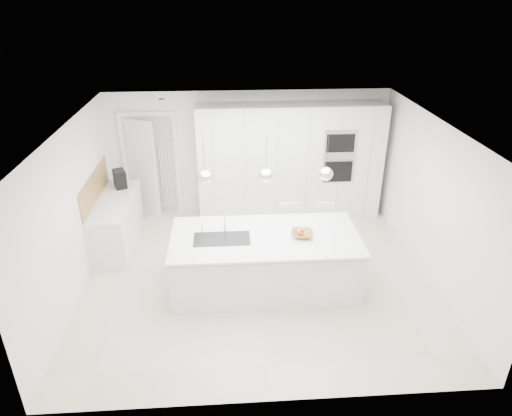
{
  "coord_description": "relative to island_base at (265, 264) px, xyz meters",
  "views": [
    {
      "loc": [
        -0.44,
        -6.19,
        4.31
      ],
      "look_at": [
        0.0,
        0.3,
        1.1
      ],
      "focal_mm": 32.0,
      "sensor_mm": 36.0,
      "label": 1
    }
  ],
  "objects": [
    {
      "name": "doorway_frame",
      "position": [
        -2.05,
        2.77,
        0.59
      ],
      "size": [
        1.11,
        0.08,
        2.13
      ],
      "primitive_type": null,
      "color": "white",
      "rests_on": "floor"
    },
    {
      "name": "apple_a",
      "position": [
        0.52,
        -0.0,
        0.54
      ],
      "size": [
        0.09,
        0.09,
        0.09
      ],
      "primitive_type": "sphere",
      "color": "red",
      "rests_on": "fruit_bowl"
    },
    {
      "name": "left_base_cabinets",
      "position": [
        -2.55,
        1.5,
        0.0
      ],
      "size": [
        0.6,
        1.8,
        0.86
      ],
      "primitive_type": "cube",
      "color": "white",
      "rests_on": "floor"
    },
    {
      "name": "island_tap",
      "position": [
        -0.6,
        0.2,
        0.62
      ],
      "size": [
        0.02,
        0.02,
        0.3
      ],
      "primitive_type": "cylinder",
      "color": "white",
      "rests_on": "island_worktop"
    },
    {
      "name": "hallway_door",
      "position": [
        -2.3,
        2.72,
        0.57
      ],
      "size": [
        0.76,
        0.38,
        2.0
      ],
      "primitive_type": "cube",
      "rotation": [
        0.0,
        0.0,
        -0.44
      ],
      "color": "white",
      "rests_on": "floor"
    },
    {
      "name": "radiator",
      "position": [
        -1.73,
        2.76,
        0.42
      ],
      "size": [
        0.32,
        0.04,
        1.4
      ],
      "primitive_type": null,
      "color": "white",
      "rests_on": "floor"
    },
    {
      "name": "bar_stool_left",
      "position": [
        0.48,
        0.81,
        0.07
      ],
      "size": [
        0.36,
        0.48,
        1.0
      ],
      "primitive_type": null,
      "rotation": [
        0.0,
        0.0,
        0.07
      ],
      "color": "white",
      "rests_on": "floor"
    },
    {
      "name": "oven_stack",
      "position": [
        1.6,
        2.19,
        0.92
      ],
      "size": [
        0.62,
        0.04,
        1.05
      ],
      "primitive_type": null,
      "color": "#A5A5A8",
      "rests_on": "tall_cabinets"
    },
    {
      "name": "island_worktop",
      "position": [
        0.0,
        0.05,
        0.45
      ],
      "size": [
        2.84,
        1.4,
        0.04
      ],
      "primitive_type": "cube",
      "color": "white",
      "rests_on": "island_base"
    },
    {
      "name": "banana_bunch",
      "position": [
        0.57,
        -0.03,
        0.59
      ],
      "size": [
        0.24,
        0.17,
        0.21
      ],
      "primitive_type": "torus",
      "rotation": [
        1.22,
        0.0,
        0.35
      ],
      "color": "yellow",
      "rests_on": "fruit_bowl"
    },
    {
      "name": "pendant_right",
      "position": [
        0.85,
        -0.0,
        1.47
      ],
      "size": [
        0.2,
        0.2,
        0.2
      ],
      "primitive_type": "sphere",
      "color": "white",
      "rests_on": "ceiling"
    },
    {
      "name": "pendant_left",
      "position": [
        -0.85,
        -0.0,
        1.47
      ],
      "size": [
        0.2,
        0.2,
        0.2
      ],
      "primitive_type": "sphere",
      "color": "white",
      "rests_on": "ceiling"
    },
    {
      "name": "oak_backsplash",
      "position": [
        -2.84,
        1.5,
        0.72
      ],
      "size": [
        0.02,
        1.8,
        0.5
      ],
      "primitive_type": "cube",
      "color": "#AC8040",
      "rests_on": "wall_left"
    },
    {
      "name": "apple_b",
      "position": [
        0.5,
        0.02,
        0.54
      ],
      "size": [
        0.07,
        0.07,
        0.07
      ],
      "primitive_type": "sphere",
      "color": "red",
      "rests_on": "fruit_bowl"
    },
    {
      "name": "bar_stool_right",
      "position": [
        1.09,
        0.79,
        0.07
      ],
      "size": [
        0.37,
        0.49,
        1.01
      ],
      "primitive_type": null,
      "rotation": [
        0.0,
        0.0,
        -0.09
      ],
      "color": "white",
      "rests_on": "floor"
    },
    {
      "name": "wall_left",
      "position": [
        -2.85,
        0.3,
        0.82
      ],
      "size": [
        0.0,
        5.0,
        5.0
      ],
      "primitive_type": "plane",
      "rotation": [
        1.57,
        0.0,
        1.57
      ],
      "color": "white",
      "rests_on": "ground"
    },
    {
      "name": "floor",
      "position": [
        -0.1,
        0.3,
        -0.43
      ],
      "size": [
        5.5,
        5.5,
        0.0
      ],
      "primitive_type": "plane",
      "color": "beige",
      "rests_on": "ground"
    },
    {
      "name": "left_worktop",
      "position": [
        -2.55,
        1.5,
        0.45
      ],
      "size": [
        0.62,
        1.82,
        0.04
      ],
      "primitive_type": "cube",
      "color": "white",
      "rests_on": "left_base_cabinets"
    },
    {
      "name": "island_base",
      "position": [
        0.0,
        0.0,
        0.0
      ],
      "size": [
        2.8,
        1.2,
        0.86
      ],
      "primitive_type": "cube",
      "color": "white",
      "rests_on": "floor"
    },
    {
      "name": "apple_c",
      "position": [
        0.54,
        -0.02,
        0.54
      ],
      "size": [
        0.08,
        0.08,
        0.08
      ],
      "primitive_type": "sphere",
      "color": "red",
      "rests_on": "fruit_bowl"
    },
    {
      "name": "fruit_bowl",
      "position": [
        0.55,
        -0.0,
        0.51
      ],
      "size": [
        0.38,
        0.38,
        0.08
      ],
      "primitive_type": "imported",
      "rotation": [
        0.0,
        0.0,
        -0.17
      ],
      "color": "#AC8040",
      "rests_on": "island_worktop"
    },
    {
      "name": "ceiling",
      "position": [
        -0.1,
        0.3,
        2.07
      ],
      "size": [
        5.5,
        5.5,
        0.0
      ],
      "primitive_type": "plane",
      "rotation": [
        3.14,
        0.0,
        0.0
      ],
      "color": "white",
      "rests_on": "wall_back"
    },
    {
      "name": "apple_extra_3",
      "position": [
        0.53,
        0.01,
        0.54
      ],
      "size": [
        0.08,
        0.08,
        0.08
      ],
      "primitive_type": "sphere",
      "color": "red",
      "rests_on": "fruit_bowl"
    },
    {
      "name": "tall_cabinets",
      "position": [
        0.7,
        2.5,
        0.72
      ],
      "size": [
        3.6,
        0.6,
        2.3
      ],
      "primitive_type": "cube",
      "color": "white",
      "rests_on": "floor"
    },
    {
      "name": "espresso_machine",
      "position": [
        -2.53,
        2.06,
        0.63
      ],
      "size": [
        0.3,
        0.36,
        0.33
      ],
      "primitive_type": "cube",
      "rotation": [
        0.0,
        0.0,
        0.39
      ],
      "color": "black",
      "rests_on": "left_worktop"
    },
    {
      "name": "island_sink",
      "position": [
        -0.65,
        -0.0,
        0.39
      ],
      "size": [
        0.84,
        0.44,
        0.18
      ],
      "primitive_type": null,
      "color": "#3F3F42",
      "rests_on": "island_worktop"
    },
    {
      "name": "pendant_mid",
      "position": [
        -0.0,
        -0.0,
        1.47
      ],
      "size": [
        0.2,
        0.2,
        0.2
      ],
      "primitive_type": "sphere",
      "color": "white",
      "rests_on": "ceiling"
    },
    {
      "name": "wall_back",
      "position": [
        -0.1,
        2.8,
        0.82
      ],
      "size": [
        5.5,
        0.0,
        5.5
      ],
      "primitive_type": "plane",
      "rotation": [
        1.57,
        0.0,
        0.0
      ],
      "color": "white",
      "rests_on": "ground"
    }
  ]
}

